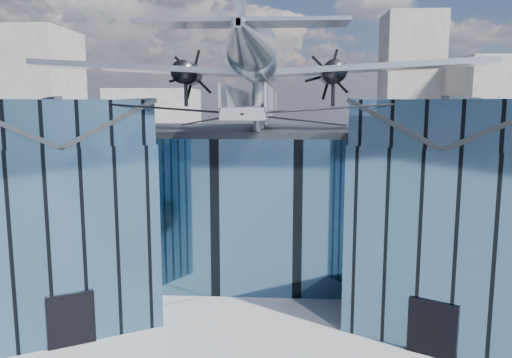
{
  "coord_description": "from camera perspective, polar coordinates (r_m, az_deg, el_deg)",
  "views": [
    {
      "loc": [
        1.7,
        -26.5,
        11.45
      ],
      "look_at": [
        0.0,
        2.0,
        7.2
      ],
      "focal_mm": 35.0,
      "sensor_mm": 36.0,
      "label": 1
    }
  ],
  "objects": [
    {
      "name": "ground_plane",
      "position": [
        28.92,
        -0.24,
        -14.86
      ],
      "size": [
        120.0,
        120.0,
        0.0
      ],
      "primitive_type": "plane",
      "color": "gray"
    },
    {
      "name": "museum",
      "position": [
        32.89,
        0.4,
        -1.89
      ],
      "size": [
        32.88,
        24.5,
        17.6
      ],
      "color": "#406483",
      "rests_on": "ground"
    },
    {
      "name": "bg_towers",
      "position": [
        77.0,
        3.25,
        7.38
      ],
      "size": [
        77.0,
        24.5,
        26.0
      ],
      "color": "gray",
      "rests_on": "ground"
    }
  ]
}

